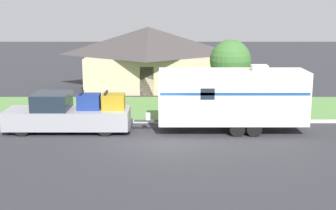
% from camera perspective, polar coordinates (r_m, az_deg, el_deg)
% --- Properties ---
extents(ground_plane, '(120.00, 120.00, 0.00)m').
position_cam_1_polar(ground_plane, '(22.58, -1.56, -4.52)').
color(ground_plane, '#2D2D33').
extents(curb_strip, '(80.00, 0.30, 0.14)m').
position_cam_1_polar(curb_strip, '(26.17, -1.32, -2.00)').
color(curb_strip, '#ADADA8').
rests_on(curb_strip, ground_plane).
extents(lawn_strip, '(80.00, 7.00, 0.03)m').
position_cam_1_polar(lawn_strip, '(29.73, -1.15, -0.36)').
color(lawn_strip, '#568442').
rests_on(lawn_strip, ground_plane).
extents(house_across_street, '(9.91, 6.98, 4.76)m').
position_cam_1_polar(house_across_street, '(36.61, -2.28, 5.93)').
color(house_across_street, tan).
rests_on(house_across_street, ground_plane).
extents(pickup_truck, '(6.48, 2.09, 2.10)m').
position_cam_1_polar(pickup_truck, '(24.74, -11.92, -1.09)').
color(pickup_truck, black).
rests_on(pickup_truck, ground_plane).
extents(travel_trailer, '(8.81, 2.25, 3.48)m').
position_cam_1_polar(travel_trailer, '(24.22, 7.95, 1.02)').
color(travel_trailer, black).
rests_on(travel_trailer, ground_plane).
extents(mailbox, '(0.48, 0.20, 1.40)m').
position_cam_1_polar(mailbox, '(26.54, 1.36, 0.42)').
color(mailbox, brown).
rests_on(mailbox, ground_plane).
extents(tree_in_yard, '(2.55, 2.55, 4.36)m').
position_cam_1_polar(tree_in_yard, '(29.23, 7.73, 5.39)').
color(tree_in_yard, brown).
rests_on(tree_in_yard, ground_plane).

